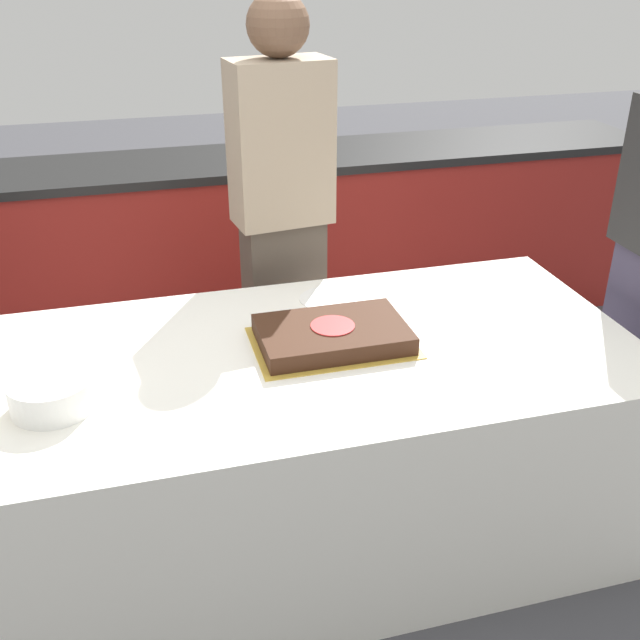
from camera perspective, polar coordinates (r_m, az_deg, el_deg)
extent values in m
plane|color=#424247|center=(2.75, -0.98, -15.71)|extent=(14.00, 14.00, 0.00)
cube|color=maroon|center=(3.84, -6.89, 5.18)|extent=(4.40, 0.55, 0.88)
cube|color=black|center=(3.69, -7.29, 11.80)|extent=(4.40, 0.58, 0.04)
cube|color=white|center=(2.51, -1.05, -9.61)|extent=(2.09, 1.01, 0.73)
cube|color=gold|center=(2.35, 0.96, -1.74)|extent=(0.50, 0.34, 0.00)
cube|color=#381E11|center=(2.34, 0.97, -1.09)|extent=(0.46, 0.30, 0.06)
cylinder|color=red|center=(2.32, 0.97, -0.44)|extent=(0.14, 0.14, 0.00)
cylinder|color=white|center=(2.15, -19.75, -5.27)|extent=(0.23, 0.23, 0.09)
cylinder|color=white|center=(2.63, 0.51, 1.63)|extent=(0.19, 0.19, 0.00)
cube|color=#4C4238|center=(3.09, -2.68, -0.28)|extent=(0.33, 0.20, 0.89)
cube|color=tan|center=(2.82, -3.02, 13.26)|extent=(0.39, 0.24, 0.60)
sphere|color=brown|center=(2.75, -3.24, 21.56)|extent=(0.22, 0.22, 0.22)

